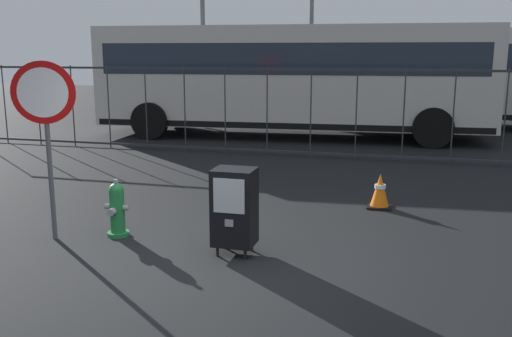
# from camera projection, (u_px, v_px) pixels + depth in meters

# --- Properties ---
(ground_plane) EXTENTS (60.00, 60.00, 0.00)m
(ground_plane) POSITION_uv_depth(u_px,v_px,m) (201.00, 269.00, 6.17)
(ground_plane) COLOR black
(fire_hydrant) EXTENTS (0.33, 0.32, 0.75)m
(fire_hydrant) POSITION_uv_depth(u_px,v_px,m) (117.00, 209.00, 7.22)
(fire_hydrant) COLOR #1E7238
(fire_hydrant) RESTS_ON ground_plane
(newspaper_box_primary) EXTENTS (0.48, 0.42, 1.02)m
(newspaper_box_primary) POSITION_uv_depth(u_px,v_px,m) (234.00, 207.00, 6.53)
(newspaper_box_primary) COLOR black
(newspaper_box_primary) RESTS_ON ground_plane
(stop_sign) EXTENTS (0.71, 0.31, 2.23)m
(stop_sign) POSITION_uv_depth(u_px,v_px,m) (45.00, 113.00, 6.83)
(stop_sign) COLOR #4C4F54
(stop_sign) RESTS_ON ground_plane
(traffic_cone) EXTENTS (0.36, 0.36, 0.53)m
(traffic_cone) POSITION_uv_depth(u_px,v_px,m) (380.00, 191.00, 8.55)
(traffic_cone) COLOR black
(traffic_cone) RESTS_ON ground_plane
(fence_barrier) EXTENTS (18.03, 0.04, 2.00)m
(fence_barrier) POSITION_uv_depth(u_px,v_px,m) (311.00, 112.00, 12.49)
(fence_barrier) COLOR #2D2D33
(fence_barrier) RESTS_ON ground_plane
(bus_near) EXTENTS (10.65, 3.38, 3.00)m
(bus_near) POSITION_uv_depth(u_px,v_px,m) (292.00, 75.00, 15.46)
(bus_near) COLOR beige
(bus_near) RESTS_ON ground_plane
(bus_far) EXTENTS (10.75, 4.00, 3.00)m
(bus_far) POSITION_uv_depth(u_px,v_px,m) (436.00, 71.00, 18.14)
(bus_far) COLOR beige
(bus_far) RESTS_ON ground_plane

